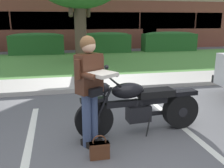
{
  "coord_description": "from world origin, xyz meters",
  "views": [
    {
      "loc": [
        -0.73,
        -3.01,
        1.92
      ],
      "look_at": [
        0.1,
        1.01,
        0.85
      ],
      "focal_mm": 39.48,
      "sensor_mm": 36.0,
      "label": 1
    }
  ],
  "objects_px": {
    "brick_building": "(74,21)",
    "hedge_center_left": "(37,43)",
    "motorcycle": "(144,106)",
    "hedge_right": "(169,41)",
    "handbag": "(99,149)",
    "rider_person": "(90,83)",
    "hedge_center_right": "(107,42)"
  },
  "relations": [
    {
      "from": "brick_building",
      "to": "hedge_center_left",
      "type": "bearing_deg",
      "value": -110.75
    },
    {
      "from": "motorcycle",
      "to": "hedge_right",
      "type": "bearing_deg",
      "value": 63.66
    },
    {
      "from": "handbag",
      "to": "hedge_center_left",
      "type": "xyz_separation_m",
      "value": [
        -1.76,
        11.29,
        0.51
      ]
    },
    {
      "from": "rider_person",
      "to": "handbag",
      "type": "relative_size",
      "value": 4.74
    },
    {
      "from": "hedge_right",
      "to": "motorcycle",
      "type": "bearing_deg",
      "value": -116.34
    },
    {
      "from": "rider_person",
      "to": "hedge_center_left",
      "type": "xyz_separation_m",
      "value": [
        -1.7,
        10.88,
        -0.36
      ]
    },
    {
      "from": "brick_building",
      "to": "handbag",
      "type": "bearing_deg",
      "value": -92.32
    },
    {
      "from": "hedge_center_right",
      "to": "hedge_right",
      "type": "bearing_deg",
      "value": 0.0
    },
    {
      "from": "handbag",
      "to": "brick_building",
      "type": "distance_m",
      "value": 17.95
    },
    {
      "from": "rider_person",
      "to": "brick_building",
      "type": "relative_size",
      "value": 0.07
    },
    {
      "from": "hedge_center_right",
      "to": "brick_building",
      "type": "height_order",
      "value": "brick_building"
    },
    {
      "from": "motorcycle",
      "to": "hedge_center_right",
      "type": "height_order",
      "value": "hedge_center_right"
    },
    {
      "from": "handbag",
      "to": "brick_building",
      "type": "relative_size",
      "value": 0.01
    },
    {
      "from": "hedge_center_right",
      "to": "hedge_center_left",
      "type": "bearing_deg",
      "value": -180.0
    },
    {
      "from": "hedge_center_left",
      "to": "hedge_center_right",
      "type": "xyz_separation_m",
      "value": [
        3.95,
        0.0,
        0.0
      ]
    },
    {
      "from": "motorcycle",
      "to": "hedge_center_left",
      "type": "height_order",
      "value": "hedge_center_left"
    },
    {
      "from": "rider_person",
      "to": "hedge_center_left",
      "type": "relative_size",
      "value": 0.58
    },
    {
      "from": "hedge_center_right",
      "to": "brick_building",
      "type": "bearing_deg",
      "value": 102.56
    },
    {
      "from": "handbag",
      "to": "hedge_center_right",
      "type": "relative_size",
      "value": 0.13
    },
    {
      "from": "hedge_center_right",
      "to": "rider_person",
      "type": "bearing_deg",
      "value": -101.69
    },
    {
      "from": "rider_person",
      "to": "handbag",
      "type": "distance_m",
      "value": 0.96
    },
    {
      "from": "hedge_center_left",
      "to": "hedge_center_right",
      "type": "height_order",
      "value": "same"
    },
    {
      "from": "handbag",
      "to": "hedge_right",
      "type": "xyz_separation_m",
      "value": [
        6.14,
        11.29,
        0.51
      ]
    },
    {
      "from": "motorcycle",
      "to": "handbag",
      "type": "distance_m",
      "value": 1.19
    },
    {
      "from": "hedge_right",
      "to": "rider_person",
      "type": "bearing_deg",
      "value": -119.69
    },
    {
      "from": "motorcycle",
      "to": "brick_building",
      "type": "relative_size",
      "value": 0.09
    },
    {
      "from": "brick_building",
      "to": "hedge_center_right",
      "type": "bearing_deg",
      "value": -77.44
    },
    {
      "from": "handbag",
      "to": "hedge_center_right",
      "type": "bearing_deg",
      "value": 79.04
    },
    {
      "from": "handbag",
      "to": "hedge_center_left",
      "type": "relative_size",
      "value": 0.12
    },
    {
      "from": "rider_person",
      "to": "handbag",
      "type": "xyz_separation_m",
      "value": [
        0.06,
        -0.41,
        -0.86
      ]
    },
    {
      "from": "hedge_center_right",
      "to": "hedge_right",
      "type": "xyz_separation_m",
      "value": [
        3.95,
        0.0,
        0.0
      ]
    },
    {
      "from": "hedge_center_left",
      "to": "hedge_center_right",
      "type": "relative_size",
      "value": 1.06
    }
  ]
}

